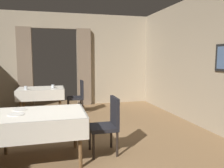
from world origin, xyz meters
The scene contains 11 objects.
ground centered at (0.00, 0.00, 0.00)m, with size 10.08×10.08×0.00m, color olive.
wall_back centered at (0.00, 4.18, 1.51)m, with size 6.40×0.27×3.00m.
dining_table_mid centered at (-0.30, 0.06, 0.65)m, with size 1.36×1.01×0.75m.
dining_table_far centered at (-0.41, 2.96, 0.65)m, with size 1.22×0.89×0.75m.
chair_mid_right centered at (0.77, 0.08, 0.52)m, with size 0.45×0.44×0.93m.
chair_far_right centered at (0.58, 2.95, 0.52)m, with size 0.44×0.44×0.93m.
plate_mid_a centered at (-0.60, 0.31, 0.76)m, with size 0.22×0.22×0.01m, color white.
plate_mid_b centered at (-0.61, 0.00, 0.76)m, with size 0.23×0.23×0.01m, color white.
glass_far_a centered at (-0.09, 2.94, 0.79)m, with size 0.08×0.08×0.09m, color silver.
glass_far_b centered at (-0.77, 2.69, 0.80)m, with size 0.08×0.08×0.10m, color silver.
plate_far_c centered at (-0.06, 2.66, 0.76)m, with size 0.19×0.19×0.01m, color white.
Camera 1 is at (-0.08, -3.43, 1.57)m, focal length 36.33 mm.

